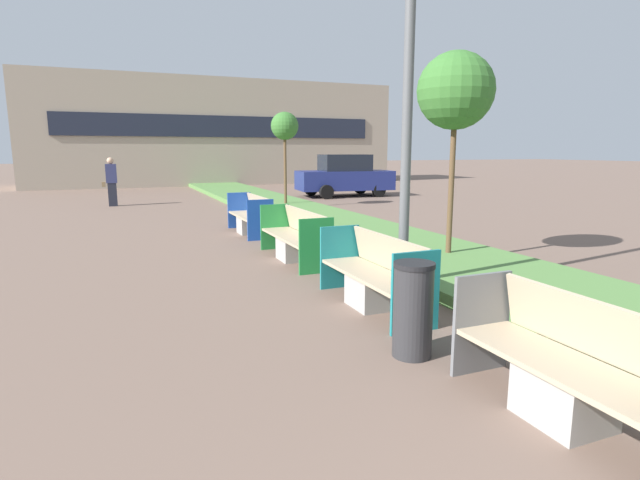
{
  "coord_description": "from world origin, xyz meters",
  "views": [
    {
      "loc": [
        -2.16,
        0.71,
        2.04
      ],
      "look_at": [
        0.9,
        8.11,
        0.6
      ],
      "focal_mm": 28.0,
      "sensor_mm": 36.0,
      "label": 1
    }
  ],
  "objects_px": {
    "bench_blue_frame": "(251,219)",
    "parked_car_distant": "(345,176)",
    "bench_green_frame": "(296,240)",
    "litter_bin": "(413,310)",
    "bench_grey_frame": "(569,376)",
    "pedestrian_walking": "(111,181)",
    "sapling_tree_near": "(456,92)",
    "sapling_tree_far": "(285,127)",
    "bench_teal_frame": "(375,279)"
  },
  "relations": [
    {
      "from": "bench_blue_frame",
      "to": "parked_car_distant",
      "type": "relative_size",
      "value": 0.48
    },
    {
      "from": "bench_green_frame",
      "to": "litter_bin",
      "type": "bearing_deg",
      "value": -95.24
    },
    {
      "from": "bench_grey_frame",
      "to": "pedestrian_walking",
      "type": "relative_size",
      "value": 1.09
    },
    {
      "from": "sapling_tree_near",
      "to": "sapling_tree_far",
      "type": "bearing_deg",
      "value": 90.0
    },
    {
      "from": "bench_grey_frame",
      "to": "bench_blue_frame",
      "type": "bearing_deg",
      "value": 89.99
    },
    {
      "from": "parked_car_distant",
      "to": "sapling_tree_far",
      "type": "bearing_deg",
      "value": -132.94
    },
    {
      "from": "bench_grey_frame",
      "to": "pedestrian_walking",
      "type": "bearing_deg",
      "value": 100.27
    },
    {
      "from": "bench_grey_frame",
      "to": "parked_car_distant",
      "type": "xyz_separation_m",
      "value": [
        6.49,
        17.78,
        0.55
      ]
    },
    {
      "from": "litter_bin",
      "to": "bench_green_frame",
      "type": "bearing_deg",
      "value": 84.76
    },
    {
      "from": "litter_bin",
      "to": "bench_grey_frame",
      "type": "bearing_deg",
      "value": -74.21
    },
    {
      "from": "bench_grey_frame",
      "to": "parked_car_distant",
      "type": "bearing_deg",
      "value": 69.95
    },
    {
      "from": "litter_bin",
      "to": "parked_car_distant",
      "type": "distance_m",
      "value": 17.69
    },
    {
      "from": "parked_car_distant",
      "to": "bench_teal_frame",
      "type": "bearing_deg",
      "value": -107.72
    },
    {
      "from": "bench_teal_frame",
      "to": "parked_car_distant",
      "type": "xyz_separation_m",
      "value": [
        6.49,
        14.71,
        0.55
      ]
    },
    {
      "from": "bench_green_frame",
      "to": "parked_car_distant",
      "type": "distance_m",
      "value": 13.31
    },
    {
      "from": "bench_blue_frame",
      "to": "sapling_tree_near",
      "type": "height_order",
      "value": "sapling_tree_near"
    },
    {
      "from": "bench_blue_frame",
      "to": "sapling_tree_near",
      "type": "distance_m",
      "value": 5.87
    },
    {
      "from": "bench_teal_frame",
      "to": "sapling_tree_far",
      "type": "height_order",
      "value": "sapling_tree_far"
    },
    {
      "from": "pedestrian_walking",
      "to": "parked_car_distant",
      "type": "height_order",
      "value": "parked_car_distant"
    },
    {
      "from": "bench_blue_frame",
      "to": "sapling_tree_far",
      "type": "height_order",
      "value": "sapling_tree_far"
    },
    {
      "from": "bench_teal_frame",
      "to": "sapling_tree_far",
      "type": "distance_m",
      "value": 11.84
    },
    {
      "from": "bench_teal_frame",
      "to": "pedestrian_walking",
      "type": "distance_m",
      "value": 14.73
    },
    {
      "from": "bench_green_frame",
      "to": "bench_blue_frame",
      "type": "relative_size",
      "value": 1.11
    },
    {
      "from": "sapling_tree_far",
      "to": "pedestrian_walking",
      "type": "bearing_deg",
      "value": 151.71
    },
    {
      "from": "bench_grey_frame",
      "to": "sapling_tree_far",
      "type": "relative_size",
      "value": 0.58
    },
    {
      "from": "litter_bin",
      "to": "sapling_tree_far",
      "type": "relative_size",
      "value": 0.29
    },
    {
      "from": "bench_grey_frame",
      "to": "parked_car_distant",
      "type": "distance_m",
      "value": 18.93
    },
    {
      "from": "sapling_tree_near",
      "to": "sapling_tree_far",
      "type": "relative_size",
      "value": 1.11
    },
    {
      "from": "sapling_tree_near",
      "to": "pedestrian_walking",
      "type": "distance_m",
      "value": 13.94
    },
    {
      "from": "bench_green_frame",
      "to": "sapling_tree_near",
      "type": "height_order",
      "value": "sapling_tree_near"
    },
    {
      "from": "bench_grey_frame",
      "to": "parked_car_distant",
      "type": "height_order",
      "value": "parked_car_distant"
    },
    {
      "from": "bench_blue_frame",
      "to": "pedestrian_walking",
      "type": "relative_size",
      "value": 1.18
    },
    {
      "from": "bench_teal_frame",
      "to": "parked_car_distant",
      "type": "height_order",
      "value": "parked_car_distant"
    },
    {
      "from": "bench_blue_frame",
      "to": "pedestrian_walking",
      "type": "height_order",
      "value": "pedestrian_walking"
    },
    {
      "from": "bench_green_frame",
      "to": "bench_blue_frame",
      "type": "bearing_deg",
      "value": 90.05
    },
    {
      "from": "pedestrian_walking",
      "to": "bench_green_frame",
      "type": "bearing_deg",
      "value": -74.32
    },
    {
      "from": "bench_blue_frame",
      "to": "parked_car_distant",
      "type": "height_order",
      "value": "parked_car_distant"
    },
    {
      "from": "bench_green_frame",
      "to": "sapling_tree_far",
      "type": "height_order",
      "value": "sapling_tree_far"
    },
    {
      "from": "pedestrian_walking",
      "to": "parked_car_distant",
      "type": "xyz_separation_m",
      "value": [
        9.65,
        0.34,
        -0.0
      ]
    },
    {
      "from": "sapling_tree_near",
      "to": "pedestrian_walking",
      "type": "xyz_separation_m",
      "value": [
        -5.72,
        12.53,
        -2.14
      ]
    },
    {
      "from": "bench_grey_frame",
      "to": "sapling_tree_far",
      "type": "distance_m",
      "value": 14.8
    },
    {
      "from": "bench_grey_frame",
      "to": "sapling_tree_far",
      "type": "height_order",
      "value": "sapling_tree_far"
    },
    {
      "from": "sapling_tree_near",
      "to": "bench_teal_frame",
      "type": "bearing_deg",
      "value": -144.18
    },
    {
      "from": "bench_teal_frame",
      "to": "litter_bin",
      "type": "distance_m",
      "value": 1.63
    },
    {
      "from": "bench_blue_frame",
      "to": "bench_green_frame",
      "type": "bearing_deg",
      "value": -89.95
    },
    {
      "from": "bench_blue_frame",
      "to": "pedestrian_walking",
      "type": "bearing_deg",
      "value": 111.62
    },
    {
      "from": "bench_teal_frame",
      "to": "parked_car_distant",
      "type": "relative_size",
      "value": 0.48
    },
    {
      "from": "sapling_tree_near",
      "to": "parked_car_distant",
      "type": "relative_size",
      "value": 0.86
    },
    {
      "from": "sapling_tree_far",
      "to": "pedestrian_walking",
      "type": "height_order",
      "value": "sapling_tree_far"
    },
    {
      "from": "sapling_tree_near",
      "to": "sapling_tree_far",
      "type": "height_order",
      "value": "sapling_tree_near"
    }
  ]
}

